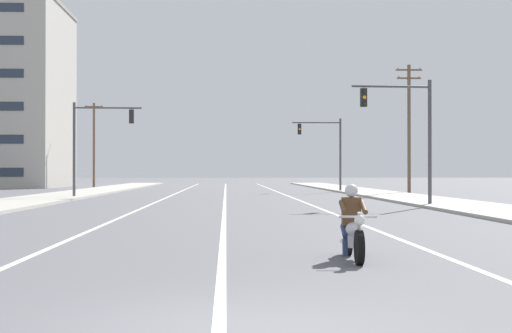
% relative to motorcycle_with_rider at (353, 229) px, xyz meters
% --- Properties ---
extents(ground_plane, '(400.00, 400.00, 0.00)m').
position_rel_motorcycle_with_rider_xyz_m(ground_plane, '(-2.32, -6.15, -0.59)').
color(ground_plane, '#5B5B60').
extents(lane_stripe_center, '(0.16, 100.00, 0.01)m').
position_rel_motorcycle_with_rider_xyz_m(lane_stripe_center, '(-2.53, 38.85, -0.58)').
color(lane_stripe_center, beige).
rests_on(lane_stripe_center, ground).
extents(lane_stripe_left, '(0.16, 100.00, 0.01)m').
position_rel_motorcycle_with_rider_xyz_m(lane_stripe_left, '(-6.38, 38.85, -0.58)').
color(lane_stripe_left, beige).
rests_on(lane_stripe_left, ground).
extents(lane_stripe_right, '(0.16, 100.00, 0.01)m').
position_rel_motorcycle_with_rider_xyz_m(lane_stripe_right, '(1.90, 38.85, -0.58)').
color(lane_stripe_right, beige).
rests_on(lane_stripe_right, ground).
extents(sidewalk_kerb_right, '(4.40, 110.00, 0.14)m').
position_rel_motorcycle_with_rider_xyz_m(sidewalk_kerb_right, '(8.96, 33.85, -0.52)').
color(sidewalk_kerb_right, '#ADA89E').
rests_on(sidewalk_kerb_right, ground).
extents(sidewalk_kerb_left, '(4.40, 110.00, 0.14)m').
position_rel_motorcycle_with_rider_xyz_m(sidewalk_kerb_left, '(-13.60, 33.85, -0.52)').
color(sidewalk_kerb_left, '#ADA89E').
rests_on(sidewalk_kerb_left, ground).
extents(motorcycle_with_rider, '(0.70, 2.19, 1.46)m').
position_rel_motorcycle_with_rider_xyz_m(motorcycle_with_rider, '(0.00, 0.00, 0.00)').
color(motorcycle_with_rider, black).
rests_on(motorcycle_with_rider, ground).
extents(traffic_signal_near_right, '(3.97, 0.54, 6.20)m').
position_rel_motorcycle_with_rider_xyz_m(traffic_signal_near_right, '(6.40, 20.81, 3.45)').
color(traffic_signal_near_right, '#47474C').
rests_on(traffic_signal_near_right, ground).
extents(traffic_signal_near_left, '(4.42, 0.41, 6.20)m').
position_rel_motorcycle_with_rider_xyz_m(traffic_signal_near_left, '(-11.04, 33.07, 3.48)').
color(traffic_signal_near_left, '#47474C').
rests_on(traffic_signal_near_left, ground).
extents(traffic_signal_mid_right, '(4.16, 0.37, 6.20)m').
position_rel_motorcycle_with_rider_xyz_m(traffic_signal_mid_right, '(6.02, 46.36, 3.47)').
color(traffic_signal_mid_right, '#47474C').
rests_on(traffic_signal_mid_right, ground).
extents(utility_pole_right_far, '(2.05, 0.26, 10.08)m').
position_rel_motorcycle_with_rider_xyz_m(utility_pole_right_far, '(11.84, 41.75, 4.80)').
color(utility_pole_right_far, brown).
rests_on(utility_pole_right_far, ground).
extents(utility_pole_left_far, '(2.01, 0.26, 9.33)m').
position_rel_motorcycle_with_rider_xyz_m(utility_pole_left_far, '(-17.10, 66.31, 4.28)').
color(utility_pole_left_far, brown).
rests_on(utility_pole_left_far, ground).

